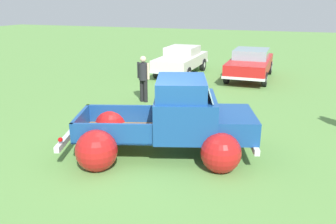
{
  "coord_description": "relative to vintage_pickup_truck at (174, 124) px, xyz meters",
  "views": [
    {
      "loc": [
        2.91,
        -7.48,
        3.65
      ],
      "look_at": [
        0.0,
        0.7,
        0.87
      ],
      "focal_mm": 36.94,
      "sensor_mm": 36.0,
      "label": 1
    }
  ],
  "objects": [
    {
      "name": "ground_plane",
      "position": [
        -0.37,
        -0.12,
        -0.76
      ],
      "size": [
        80.0,
        80.0,
        0.0
      ],
      "primitive_type": "plane",
      "color": "#609347"
    },
    {
      "name": "lane_cone_0",
      "position": [
        -1.0,
        2.49,
        -0.45
      ],
      "size": [
        0.36,
        0.36,
        0.63
      ],
      "color": "black",
      "rests_on": "ground"
    },
    {
      "name": "show_car_0",
      "position": [
        -2.81,
        9.52,
        0.02
      ],
      "size": [
        1.87,
        4.31,
        1.43
      ],
      "rotation": [
        0.0,
        0.0,
        -1.59
      ],
      "color": "black",
      "rests_on": "ground"
    },
    {
      "name": "vintage_pickup_truck",
      "position": [
        0.0,
        0.0,
        0.0
      ],
      "size": [
        4.98,
        3.76,
        1.96
      ],
      "rotation": [
        0.0,
        0.0,
        0.31
      ],
      "color": "black",
      "rests_on": "ground"
    },
    {
      "name": "spectator_0",
      "position": [
        -2.58,
        4.04,
        0.24
      ],
      "size": [
        0.54,
        0.4,
        1.74
      ],
      "rotation": [
        0.0,
        0.0,
        4.53
      ],
      "color": "black",
      "rests_on": "ground"
    },
    {
      "name": "show_car_1",
      "position": [
        0.7,
        9.64,
        0.03
      ],
      "size": [
        1.94,
        4.6,
        1.43
      ],
      "rotation": [
        0.0,
        0.0,
        -1.58
      ],
      "color": "black",
      "rests_on": "ground"
    }
  ]
}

